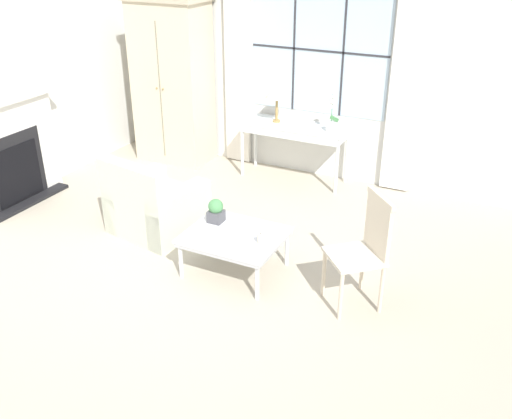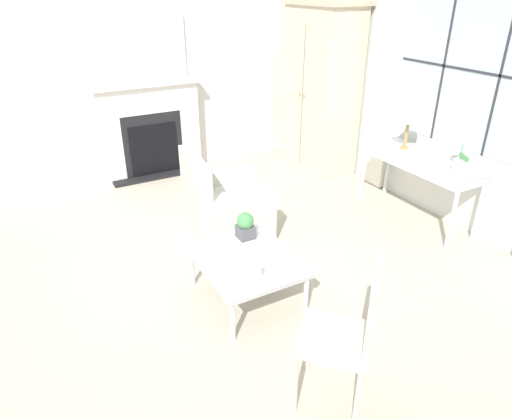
{
  "view_description": "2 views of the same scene",
  "coord_description": "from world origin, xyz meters",
  "px_view_note": "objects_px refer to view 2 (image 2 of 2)",
  "views": [
    {
      "loc": [
        2.54,
        -3.85,
        3.03
      ],
      "look_at": [
        0.47,
        0.31,
        0.73
      ],
      "focal_mm": 40.0,
      "sensor_mm": 36.0,
      "label": 1
    },
    {
      "loc": [
        3.06,
        -1.15,
        2.46
      ],
      "look_at": [
        0.19,
        0.44,
        0.8
      ],
      "focal_mm": 32.0,
      "sensor_mm": 36.0,
      "label": 2
    }
  ],
  "objects_px": {
    "potted_orchid": "(461,156)",
    "potted_plant_small": "(245,225)",
    "fireplace": "(150,124)",
    "side_chair_wooden": "(352,329)",
    "pillar_candle": "(258,273)",
    "table_lamp": "(410,114)",
    "armoire": "(321,90)",
    "armchair_upholstered": "(224,207)",
    "console_table": "(421,163)",
    "coffee_table": "(246,261)"
  },
  "relations": [
    {
      "from": "armoire",
      "to": "coffee_table",
      "type": "distance_m",
      "value": 3.31
    },
    {
      "from": "table_lamp",
      "to": "pillar_candle",
      "type": "height_order",
      "value": "table_lamp"
    },
    {
      "from": "side_chair_wooden",
      "to": "coffee_table",
      "type": "distance_m",
      "value": 1.28
    },
    {
      "from": "armoire",
      "to": "side_chair_wooden",
      "type": "xyz_separation_m",
      "value": [
        3.48,
        -2.28,
        -0.54
      ]
    },
    {
      "from": "armchair_upholstered",
      "to": "pillar_candle",
      "type": "bearing_deg",
      "value": -15.28
    },
    {
      "from": "coffee_table",
      "to": "potted_plant_small",
      "type": "relative_size",
      "value": 3.77
    },
    {
      "from": "table_lamp",
      "to": "coffee_table",
      "type": "bearing_deg",
      "value": -74.6
    },
    {
      "from": "armoire",
      "to": "console_table",
      "type": "xyz_separation_m",
      "value": [
        1.83,
        0.05,
        -0.46
      ]
    },
    {
      "from": "pillar_candle",
      "to": "table_lamp",
      "type": "bearing_deg",
      "value": 111.56
    },
    {
      "from": "table_lamp",
      "to": "potted_orchid",
      "type": "xyz_separation_m",
      "value": [
        0.77,
        -0.05,
        -0.24
      ]
    },
    {
      "from": "table_lamp",
      "to": "armoire",
      "type": "bearing_deg",
      "value": -178.72
    },
    {
      "from": "coffee_table",
      "to": "potted_plant_small",
      "type": "distance_m",
      "value": 0.36
    },
    {
      "from": "coffee_table",
      "to": "pillar_candle",
      "type": "distance_m",
      "value": 0.33
    },
    {
      "from": "console_table",
      "to": "side_chair_wooden",
      "type": "bearing_deg",
      "value": -54.52
    },
    {
      "from": "side_chair_wooden",
      "to": "coffee_table",
      "type": "height_order",
      "value": "side_chair_wooden"
    },
    {
      "from": "armoire",
      "to": "table_lamp",
      "type": "relative_size",
      "value": 4.43
    },
    {
      "from": "fireplace",
      "to": "side_chair_wooden",
      "type": "distance_m",
      "value": 4.4
    },
    {
      "from": "potted_orchid",
      "to": "coffee_table",
      "type": "bearing_deg",
      "value": -92.83
    },
    {
      "from": "table_lamp",
      "to": "side_chair_wooden",
      "type": "relative_size",
      "value": 0.49
    },
    {
      "from": "potted_plant_small",
      "to": "pillar_candle",
      "type": "bearing_deg",
      "value": -19.09
    },
    {
      "from": "table_lamp",
      "to": "coffee_table",
      "type": "height_order",
      "value": "table_lamp"
    },
    {
      "from": "side_chair_wooden",
      "to": "coffee_table",
      "type": "bearing_deg",
      "value": -177.41
    },
    {
      "from": "side_chair_wooden",
      "to": "pillar_candle",
      "type": "relative_size",
      "value": 8.87
    },
    {
      "from": "fireplace",
      "to": "coffee_table",
      "type": "xyz_separation_m",
      "value": [
        3.14,
        -0.18,
        -0.35
      ]
    },
    {
      "from": "armoire",
      "to": "armchair_upholstered",
      "type": "xyz_separation_m",
      "value": [
        1.05,
        -1.99,
        -0.84
      ]
    },
    {
      "from": "potted_plant_small",
      "to": "potted_orchid",
      "type": "bearing_deg",
      "value": 79.62
    },
    {
      "from": "fireplace",
      "to": "console_table",
      "type": "bearing_deg",
      "value": 38.74
    },
    {
      "from": "armchair_upholstered",
      "to": "pillar_candle",
      "type": "height_order",
      "value": "armchair_upholstered"
    },
    {
      "from": "fireplace",
      "to": "side_chair_wooden",
      "type": "relative_size",
      "value": 1.99
    },
    {
      "from": "side_chair_wooden",
      "to": "coffee_table",
      "type": "xyz_separation_m",
      "value": [
        -1.26,
        -0.06,
        -0.22
      ]
    },
    {
      "from": "potted_orchid",
      "to": "armchair_upholstered",
      "type": "xyz_separation_m",
      "value": [
        -1.29,
        -1.98,
        -0.64
      ]
    },
    {
      "from": "armchair_upholstered",
      "to": "potted_plant_small",
      "type": "relative_size",
      "value": 4.17
    },
    {
      "from": "console_table",
      "to": "potted_orchid",
      "type": "height_order",
      "value": "potted_orchid"
    },
    {
      "from": "armoire",
      "to": "table_lamp",
      "type": "bearing_deg",
      "value": 1.28
    },
    {
      "from": "fireplace",
      "to": "console_table",
      "type": "height_order",
      "value": "fireplace"
    },
    {
      "from": "table_lamp",
      "to": "coffee_table",
      "type": "relative_size",
      "value": 0.56
    },
    {
      "from": "armoire",
      "to": "console_table",
      "type": "height_order",
      "value": "armoire"
    },
    {
      "from": "console_table",
      "to": "table_lamp",
      "type": "height_order",
      "value": "table_lamp"
    },
    {
      "from": "console_table",
      "to": "table_lamp",
      "type": "bearing_deg",
      "value": -177.54
    },
    {
      "from": "armoire",
      "to": "potted_orchid",
      "type": "relative_size",
      "value": 4.75
    },
    {
      "from": "armchair_upholstered",
      "to": "potted_plant_small",
      "type": "xyz_separation_m",
      "value": [
        0.89,
        -0.2,
        0.25
      ]
    },
    {
      "from": "fireplace",
      "to": "potted_orchid",
      "type": "height_order",
      "value": "fireplace"
    },
    {
      "from": "fireplace",
      "to": "pillar_candle",
      "type": "height_order",
      "value": "fireplace"
    },
    {
      "from": "potted_orchid",
      "to": "potted_plant_small",
      "type": "bearing_deg",
      "value": -100.38
    },
    {
      "from": "console_table",
      "to": "side_chair_wooden",
      "type": "height_order",
      "value": "side_chair_wooden"
    },
    {
      "from": "console_table",
      "to": "potted_plant_small",
      "type": "height_order",
      "value": "console_table"
    },
    {
      "from": "console_table",
      "to": "armchair_upholstered",
      "type": "relative_size",
      "value": 1.4
    },
    {
      "from": "table_lamp",
      "to": "pillar_candle",
      "type": "bearing_deg",
      "value": -68.44
    },
    {
      "from": "potted_orchid",
      "to": "coffee_table",
      "type": "xyz_separation_m",
      "value": [
        -0.11,
        -2.32,
        -0.55
      ]
    },
    {
      "from": "side_chair_wooden",
      "to": "potted_plant_small",
      "type": "distance_m",
      "value": 1.54
    }
  ]
}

